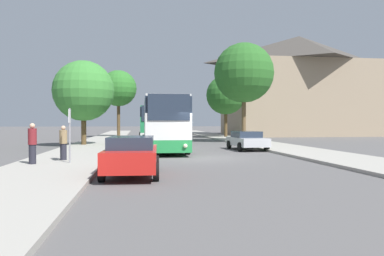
{
  "coord_description": "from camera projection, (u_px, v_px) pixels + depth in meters",
  "views": [
    {
      "loc": [
        -3.47,
        -19.94,
        1.97
      ],
      "look_at": [
        0.72,
        8.97,
        1.5
      ],
      "focal_mm": 35.0,
      "sensor_mm": 36.0,
      "label": 1
    }
  ],
  "objects": [
    {
      "name": "pedestrian_waiting_near",
      "position": [
        63.0,
        143.0,
        17.87
      ],
      "size": [
        0.36,
        0.36,
        1.65
      ],
      "rotation": [
        0.0,
        0.0,
        4.37
      ],
      "color": "#23232D",
      "rests_on": "sidewalk_left"
    },
    {
      "name": "tree_left_near",
      "position": [
        118.0,
        89.0,
        47.16
      ],
      "size": [
        4.55,
        4.55,
        8.35
      ],
      "color": "#513D23",
      "rests_on": "sidewalk_left"
    },
    {
      "name": "parked_car_right_near",
      "position": [
        247.0,
        140.0,
        26.26
      ],
      "size": [
        2.19,
        4.28,
        1.32
      ],
      "rotation": [
        0.0,
        0.0,
        3.18
      ],
      "color": "#B7B7BC",
      "rests_on": "ground_plane"
    },
    {
      "name": "pedestrian_waiting_far",
      "position": [
        32.0,
        143.0,
        16.15
      ],
      "size": [
        0.36,
        0.36,
        1.77
      ],
      "rotation": [
        0.0,
        0.0,
        1.31
      ],
      "color": "#23232D",
      "rests_on": "sidewalk_left"
    },
    {
      "name": "bus_front",
      "position": [
        163.0,
        123.0,
        25.66
      ],
      "size": [
        2.94,
        10.97,
        3.52
      ],
      "rotation": [
        0.0,
        0.0,
        -0.01
      ],
      "color": "#238942",
      "rests_on": "ground_plane"
    },
    {
      "name": "tree_right_mid",
      "position": [
        226.0,
        95.0,
        46.08
      ],
      "size": [
        4.84,
        4.84,
        7.58
      ],
      "color": "#513D23",
      "rests_on": "sidewalk_right"
    },
    {
      "name": "sidewalk_right",
      "position": [
        324.0,
        155.0,
        21.26
      ],
      "size": [
        4.0,
        120.0,
        0.15
      ],
      "primitive_type": "cube",
      "color": "#A39E93",
      "rests_on": "ground_plane"
    },
    {
      "name": "tree_right_near",
      "position": [
        244.0,
        73.0,
        35.79
      ],
      "size": [
        5.71,
        5.71,
        9.39
      ],
      "color": "brown",
      "rests_on": "sidewalk_right"
    },
    {
      "name": "building_right_background",
      "position": [
        299.0,
        86.0,
        55.69
      ],
      "size": [
        20.59,
        14.45,
        14.76
      ],
      "color": "gray",
      "rests_on": "ground_plane"
    },
    {
      "name": "bus_stop_sign",
      "position": [
        70.0,
        129.0,
        16.69
      ],
      "size": [
        0.08,
        0.45,
        2.43
      ],
      "color": "gray",
      "rests_on": "sidewalk_left"
    },
    {
      "name": "bus_middle",
      "position": [
        154.0,
        123.0,
        39.2
      ],
      "size": [
        3.05,
        10.43,
        3.5
      ],
      "rotation": [
        0.0,
        0.0,
        -0.04
      ],
      "color": "silver",
      "rests_on": "ground_plane"
    },
    {
      "name": "tree_left_far",
      "position": [
        84.0,
        91.0,
        30.03
      ],
      "size": [
        4.85,
        4.85,
        6.75
      ],
      "color": "#513D23",
      "rests_on": "sidewalk_left"
    },
    {
      "name": "parked_car_left_curb",
      "position": [
        132.0,
        155.0,
        13.63
      ],
      "size": [
        2.15,
        4.43,
        1.44
      ],
      "rotation": [
        0.0,
        0.0,
        -0.05
      ],
      "color": "red",
      "rests_on": "ground_plane"
    },
    {
      "name": "sidewalk_left",
      "position": [
        69.0,
        159.0,
        19.26
      ],
      "size": [
        4.0,
        120.0,
        0.15
      ],
      "primitive_type": "cube",
      "color": "#A39E93",
      "rests_on": "ground_plane"
    },
    {
      "name": "ground_plane",
      "position": [
        203.0,
        158.0,
        20.26
      ],
      "size": [
        300.0,
        300.0,
        0.0
      ],
      "primitive_type": "plane",
      "color": "#565454",
      "rests_on": "ground"
    }
  ]
}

